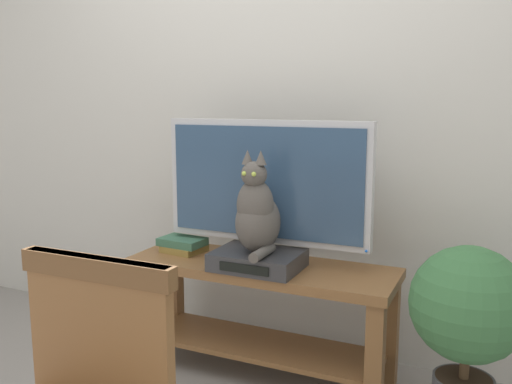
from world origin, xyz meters
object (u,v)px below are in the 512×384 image
Objects in this scene: tv_stand at (260,298)px; book_stack at (183,245)px; media_box at (258,260)px; tv at (266,186)px; cat at (257,214)px; potted_plant at (468,319)px.

tv_stand is 0.48m from book_stack.
media_box is (0.02, -0.07, 0.21)m from tv_stand.
tv is 2.17× the size of cat.
cat is at bearing 176.59° from potted_plant.
tv is at bearing 98.19° from media_box.
tv reaches higher than tv_stand.
cat is at bearing -82.12° from tv.
potted_plant is (0.89, -0.07, -0.10)m from media_box.
cat is 0.60× the size of potted_plant.
book_stack is at bearing 173.09° from potted_plant.
tv is 4.34× the size of book_stack.
tv_stand is 0.52m from tv.
tv_stand is at bearing -3.29° from book_stack.
book_stack is at bearing -175.16° from tv.
tv_stand is 0.22m from media_box.
potted_plant reaches higher than book_stack.
media_box is 1.68× the size of book_stack.
book_stack reaches higher than tv_stand.
cat is (0.02, -0.15, -0.10)m from tv.
tv is 0.54m from book_stack.
tv reaches higher than media_box.
potted_plant reaches higher than media_box.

